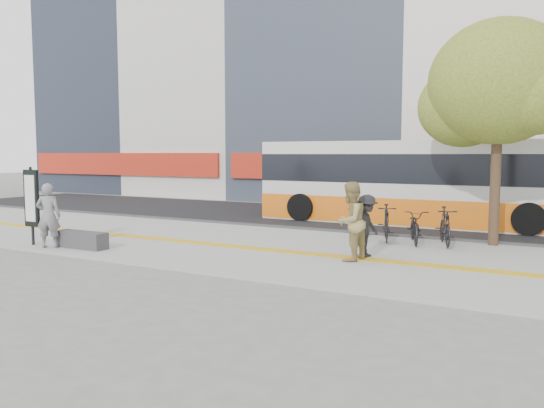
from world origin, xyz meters
The scene contains 13 objects.
ground centered at (0.00, 0.00, 0.00)m, with size 120.00×120.00×0.00m, color slate.
sidewalk centered at (0.00, 1.50, 0.04)m, with size 40.00×7.00×0.08m, color gray.
tactile_strip centered at (0.00, 1.00, 0.09)m, with size 40.00×0.45×0.01m, color gold.
street centered at (0.00, 9.00, 0.03)m, with size 40.00×8.00×0.06m, color black.
curb centered at (0.00, 5.00, 0.07)m, with size 40.00×0.25×0.14m, color #353537.
bench centered at (-2.60, -1.20, 0.30)m, with size 1.60×0.45×0.45m, color #353537.
signboard centered at (-4.20, -1.51, 1.37)m, with size 0.55×0.10×2.20m.
street_tree centered at (7.18, 4.82, 4.51)m, with size 4.40×3.80×6.31m.
bus centered at (3.95, 8.50, 1.50)m, with size 11.47×2.72×3.05m.
bicycle_row centered at (4.72, 4.00, 0.59)m, with size 3.65×1.95×1.07m.
seated_woman centered at (-3.40, -1.60, 0.97)m, with size 0.65×0.42×1.77m, color black.
pedestrian_tan centered at (4.44, 0.66, 1.03)m, with size 0.92×0.72×1.90m, color #9B874E.
pedestrian_dark centered at (4.63, 1.31, 0.86)m, with size 1.01×0.58×1.56m, color black.
Camera 1 is at (8.90, -11.38, 2.64)m, focal length 35.40 mm.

